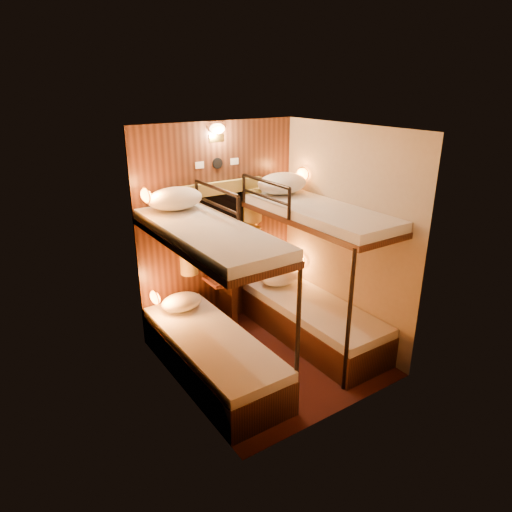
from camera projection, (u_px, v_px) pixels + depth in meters
floor at (269, 358)px, 4.93m from camera, size 2.10×2.10×0.00m
ceiling at (272, 129)px, 4.06m from camera, size 2.10×2.10×0.00m
wall_back at (218, 228)px, 5.31m from camera, size 2.40×0.00×2.40m
wall_front at (346, 293)px, 3.68m from camera, size 2.40×0.00×2.40m
wall_left at (177, 277)px, 3.98m from camera, size 0.00×2.40×2.40m
wall_right at (344, 236)px, 5.01m from camera, size 0.00×2.40×2.40m
back_panel at (219, 228)px, 5.30m from camera, size 2.00×0.03×2.40m
bunk_left at (211, 327)px, 4.44m from camera, size 0.72×1.90×1.82m
bunk_right at (313, 294)px, 5.12m from camera, size 0.72×1.90×1.82m
window at (220, 230)px, 5.28m from camera, size 1.00×0.12×0.79m
curtains at (221, 224)px, 5.22m from camera, size 1.10×0.22×1.00m
back_fixtures at (217, 136)px, 4.89m from camera, size 0.54×0.09×0.48m
reading_lamps at (233, 232)px, 5.02m from camera, size 2.00×0.20×1.25m
table at (228, 295)px, 5.44m from camera, size 0.50×0.34×0.66m
bottle_left at (227, 270)px, 5.27m from camera, size 0.07×0.07×0.25m
bottle_right at (228, 271)px, 5.28m from camera, size 0.06×0.06×0.21m
sachet_a at (236, 273)px, 5.43m from camera, size 0.10×0.08×0.01m
sachet_b at (235, 273)px, 5.44m from camera, size 0.07×0.06×0.00m
pillow_lower_left at (182, 302)px, 4.97m from camera, size 0.46×0.33×0.18m
pillow_lower_right at (281, 276)px, 5.59m from camera, size 0.55×0.39×0.21m
pillow_upper_left at (175, 199)px, 4.55m from camera, size 0.57×0.41×0.22m
pillow_upper_right at (282, 183)px, 5.18m from camera, size 0.61×0.44×0.24m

